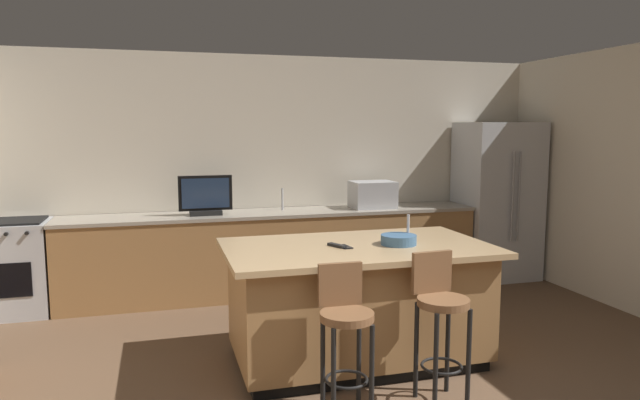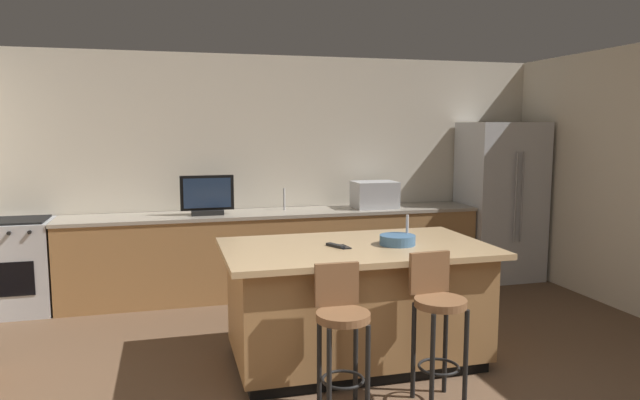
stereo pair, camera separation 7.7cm
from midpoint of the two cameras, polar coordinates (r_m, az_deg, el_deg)
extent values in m
cube|color=beige|center=(6.57, -5.05, 2.75)|extent=(6.81, 0.12, 2.61)
cube|color=#9E7042|center=(6.32, -4.75, -5.38)|extent=(4.48, 0.60, 0.87)
cube|color=#9E9384|center=(6.24, -4.79, -1.31)|extent=(4.50, 0.62, 0.04)
cube|color=black|center=(4.66, 3.15, -15.06)|extent=(1.78, 0.94, 0.09)
cube|color=#9E7042|center=(4.51, 3.19, -9.93)|extent=(1.86, 1.02, 0.78)
cube|color=tan|center=(4.41, 3.23, -4.78)|extent=(2.02, 1.18, 0.04)
cube|color=#B7BABF|center=(7.21, 16.86, -0.08)|extent=(0.88, 0.69, 1.87)
cylinder|color=gray|center=(6.86, 18.29, 0.30)|extent=(0.02, 0.02, 1.03)
cylinder|color=gray|center=(6.91, 18.84, 0.32)|extent=(0.02, 0.02, 1.03)
cube|color=#B7BABF|center=(6.38, -28.95, -5.99)|extent=(0.79, 0.60, 0.91)
cube|color=black|center=(6.30, -29.21, -1.87)|extent=(0.71, 0.50, 0.02)
cylinder|color=black|center=(5.99, -29.05, -2.97)|extent=(0.04, 0.03, 0.04)
cylinder|color=black|center=(5.95, -27.43, -2.94)|extent=(0.04, 0.03, 0.04)
cube|color=#B7BABF|center=(6.52, 4.90, 0.54)|extent=(0.48, 0.36, 0.30)
cube|color=black|center=(6.09, -11.62, -1.24)|extent=(0.33, 0.16, 0.05)
cube|color=black|center=(6.06, -11.67, 0.69)|extent=(0.55, 0.05, 0.36)
cube|color=#1E2D47|center=(6.03, -11.65, 0.66)|extent=(0.48, 0.01, 0.31)
cylinder|color=#B2B2B7|center=(6.34, -4.11, 0.09)|extent=(0.02, 0.02, 0.24)
cylinder|color=#B2B2B7|center=(4.54, 8.26, -2.81)|extent=(0.02, 0.02, 0.22)
cylinder|color=brown|center=(3.64, 2.08, -11.47)|extent=(0.34, 0.34, 0.05)
cube|color=brown|center=(3.73, 1.41, -8.35)|extent=(0.29, 0.04, 0.28)
cylinder|color=black|center=(3.62, 0.71, -17.29)|extent=(0.03, 0.03, 0.62)
cylinder|color=black|center=(3.69, 4.54, -16.83)|extent=(0.03, 0.03, 0.62)
cylinder|color=black|center=(3.84, -0.32, -15.82)|extent=(0.03, 0.03, 0.62)
cylinder|color=black|center=(3.90, 3.29, -15.43)|extent=(0.03, 0.03, 0.62)
torus|color=black|center=(3.79, 2.05, -17.38)|extent=(0.28, 0.28, 0.02)
cylinder|color=brown|center=(3.87, 11.58, -9.90)|extent=(0.34, 0.34, 0.05)
cube|color=brown|center=(3.95, 10.48, -7.04)|extent=(0.29, 0.06, 0.28)
cylinder|color=black|center=(3.83, 10.83, -15.70)|extent=(0.03, 0.03, 0.66)
cylinder|color=black|center=(3.95, 13.98, -15.04)|extent=(0.03, 0.03, 0.66)
cylinder|color=black|center=(4.02, 8.97, -14.50)|extent=(0.03, 0.03, 0.66)
cylinder|color=black|center=(4.14, 12.02, -13.92)|extent=(0.03, 0.03, 0.66)
torus|color=black|center=(4.02, 11.42, -15.85)|extent=(0.28, 0.28, 0.02)
cylinder|color=#3F668C|center=(4.45, 7.32, -3.93)|extent=(0.27, 0.27, 0.08)
cube|color=black|center=(4.33, 1.96, -4.66)|extent=(0.09, 0.16, 0.01)
cube|color=black|center=(4.34, 1.18, -4.54)|extent=(0.11, 0.17, 0.02)
camera|label=1|loc=(0.04, -90.44, -0.06)|focal=32.23mm
camera|label=2|loc=(0.04, 89.56, 0.06)|focal=32.23mm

